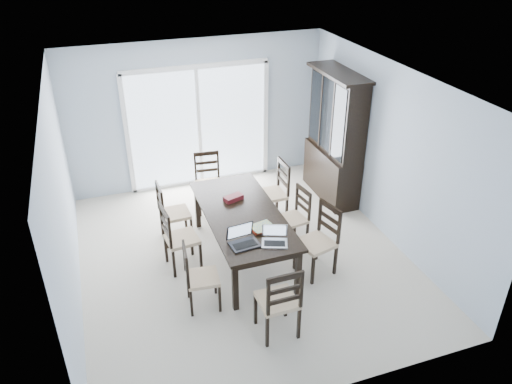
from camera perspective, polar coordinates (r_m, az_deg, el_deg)
floor at (r=7.29m, az=-1.48°, el=-7.40°), size 5.00×5.00×0.00m
ceiling at (r=6.10m, az=-1.80°, el=12.56°), size 5.00×5.00×0.00m
back_wall at (r=8.81m, az=-6.65°, el=8.81°), size 4.50×0.02×2.60m
wall_left at (r=6.38m, az=-21.25°, el=-1.51°), size 0.02×5.00×2.60m
wall_right at (r=7.51m, az=14.99°, el=4.24°), size 0.02×5.00×2.60m
balcony at (r=10.24m, az=-7.52°, el=3.55°), size 4.50×2.00×0.10m
railing at (r=10.92m, az=-8.88°, el=8.54°), size 4.50×0.06×1.10m
dining_table at (r=6.91m, az=-1.55°, el=-2.93°), size 1.00×2.20×0.75m
china_hutch at (r=8.46m, az=8.98°, el=6.09°), size 0.50×1.38×2.20m
sliding_door at (r=8.87m, az=-6.54°, el=7.47°), size 2.52×0.05×2.18m
chair_left_near at (r=6.19m, az=-7.00°, el=-8.93°), size 0.44×0.43×1.04m
chair_left_mid at (r=6.83m, az=-9.33°, el=-4.52°), size 0.48×0.47×1.13m
chair_left_far at (r=7.44m, az=-10.01°, el=-1.69°), size 0.44×0.43×1.10m
chair_right_near at (r=6.77m, az=7.59°, el=-4.58°), size 0.54×0.53×1.16m
chair_right_mid at (r=7.34m, az=4.71°, el=-2.13°), size 0.45×0.44×1.02m
chair_right_far at (r=7.84m, az=2.37°, el=0.76°), size 0.46×0.45×1.16m
chair_end_near at (r=5.70m, az=2.85°, el=-11.81°), size 0.44×0.45×1.15m
chair_end_far at (r=8.24m, az=-5.51°, el=1.94°), size 0.46×0.47×1.12m
laptop_dark at (r=6.19m, az=-1.31°, el=-5.66°), size 0.38×0.29×0.25m
laptop_silver at (r=6.22m, az=2.14°, el=-5.55°), size 0.38×0.32×0.22m
book_stack at (r=6.51m, az=0.65°, el=-4.09°), size 0.33×0.28×0.05m
cell_phone at (r=6.19m, az=0.16°, el=-6.30°), size 0.11×0.06×0.01m
game_box at (r=7.16m, az=-2.60°, el=-0.68°), size 0.30×0.22×0.07m
hot_tub at (r=10.06m, az=-9.73°, el=6.37°), size 2.26×2.10×1.01m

